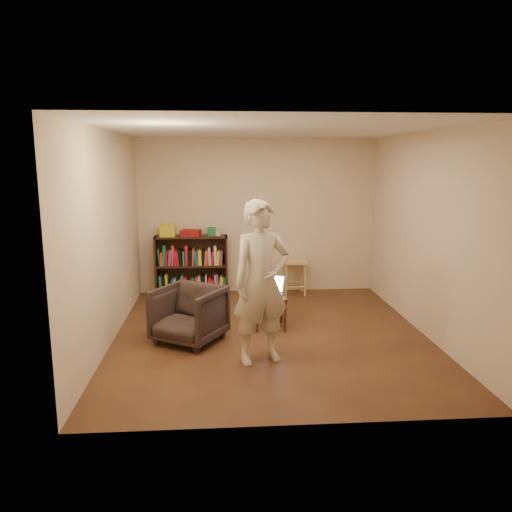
{
  "coord_description": "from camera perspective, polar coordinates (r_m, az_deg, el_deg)",
  "views": [
    {
      "loc": [
        -0.64,
        -6.14,
        2.24
      ],
      "look_at": [
        -0.16,
        0.35,
        0.98
      ],
      "focal_mm": 35.0,
      "sensor_mm": 36.0,
      "label": 1
    }
  ],
  "objects": [
    {
      "name": "box_yellow",
      "position": [
        8.32,
        -10.08,
        2.9
      ],
      "size": [
        0.25,
        0.18,
        0.2
      ],
      "primitive_type": "cube",
      "rotation": [
        0.0,
        0.0,
        0.01
      ],
      "color": "gold",
      "rests_on": "bookshelf"
    },
    {
      "name": "armchair",
      "position": [
        6.29,
        -7.67,
        -6.63
      ],
      "size": [
        1.04,
        1.05,
        0.7
      ],
      "primitive_type": "imported",
      "rotation": [
        0.0,
        0.0,
        -0.54
      ],
      "color": "#322421",
      "rests_on": "floor"
    },
    {
      "name": "red_cloth",
      "position": [
        8.3,
        -7.47,
        2.61
      ],
      "size": [
        0.35,
        0.29,
        0.1
      ],
      "primitive_type": "cube",
      "rotation": [
        0.0,
        0.0,
        -0.2
      ],
      "color": "maroon",
      "rests_on": "bookshelf"
    },
    {
      "name": "ceiling",
      "position": [
        6.19,
        1.8,
        14.26
      ],
      "size": [
        4.5,
        4.5,
        0.0
      ],
      "primitive_type": "plane",
      "color": "white",
      "rests_on": "wall_back"
    },
    {
      "name": "box_green",
      "position": [
        8.34,
        -5.08,
        2.8
      ],
      "size": [
        0.14,
        0.14,
        0.13
      ],
      "primitive_type": "cube",
      "rotation": [
        0.0,
        0.0,
        -0.02
      ],
      "color": "#1E713F",
      "rests_on": "bookshelf"
    },
    {
      "name": "wall_right",
      "position": [
        6.75,
        18.88,
        2.34
      ],
      "size": [
        0.0,
        4.5,
        4.5
      ],
      "primitive_type": "plane",
      "rotation": [
        1.57,
        0.0,
        -1.57
      ],
      "color": "beige",
      "rests_on": "floor"
    },
    {
      "name": "laptop",
      "position": [
        6.78,
        1.58,
        -3.92
      ],
      "size": [
        0.46,
        0.45,
        0.26
      ],
      "rotation": [
        0.0,
        0.0,
        -0.53
      ],
      "color": "#AEAFB3",
      "rests_on": "side_table"
    },
    {
      "name": "bookshelf",
      "position": [
        8.45,
        -7.35,
        -1.46
      ],
      "size": [
        1.2,
        0.3,
        1.0
      ],
      "color": "black",
      "rests_on": "floor"
    },
    {
      "name": "floor",
      "position": [
        6.57,
        1.66,
        -9.0
      ],
      "size": [
        4.5,
        4.5,
        0.0
      ],
      "primitive_type": "plane",
      "color": "#442115",
      "rests_on": "ground"
    },
    {
      "name": "box_white",
      "position": [
        8.33,
        -4.42,
        2.62
      ],
      "size": [
        0.12,
        0.12,
        0.08
      ],
      "primitive_type": "cube",
      "rotation": [
        0.0,
        0.0,
        -0.26
      ],
      "color": "beige",
      "rests_on": "bookshelf"
    },
    {
      "name": "side_table",
      "position": [
        6.75,
        1.57,
        -5.18
      ],
      "size": [
        0.43,
        0.43,
        0.44
      ],
      "color": "black",
      "rests_on": "floor"
    },
    {
      "name": "wall_left",
      "position": [
        6.36,
        -16.51,
        1.98
      ],
      "size": [
        0.0,
        4.5,
        4.5
      ],
      "primitive_type": "plane",
      "rotation": [
        1.57,
        0.0,
        1.57
      ],
      "color": "beige",
      "rests_on": "floor"
    },
    {
      "name": "person",
      "position": [
        5.5,
        0.6,
        -3.04
      ],
      "size": [
        0.77,
        0.63,
        1.83
      ],
      "primitive_type": "imported",
      "rotation": [
        0.0,
        0.0,
        0.34
      ],
      "color": "beige",
      "rests_on": "floor"
    },
    {
      "name": "wall_back",
      "position": [
        8.47,
        0.16,
        4.57
      ],
      "size": [
        4.0,
        0.0,
        4.0
      ],
      "primitive_type": "plane",
      "rotation": [
        1.57,
        0.0,
        0.0
      ],
      "color": "beige",
      "rests_on": "floor"
    },
    {
      "name": "stool",
      "position": [
        8.41,
        4.41,
        -1.23
      ],
      "size": [
        0.4,
        0.4,
        0.58
      ],
      "color": "#A48950",
      "rests_on": "floor"
    }
  ]
}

